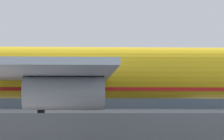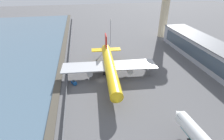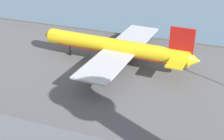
# 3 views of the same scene
# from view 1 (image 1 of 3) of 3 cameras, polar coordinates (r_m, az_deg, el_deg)

# --- Properties ---
(ground_plane) EXTENTS (500.00, 500.00, 0.00)m
(ground_plane) POSITION_cam_1_polar(r_m,az_deg,el_deg) (59.55, -1.56, -5.93)
(ground_plane) COLOR #565659
(perimeter_fence) EXTENTS (280.00, 0.10, 2.28)m
(perimeter_fence) POSITION_cam_1_polar(r_m,az_deg,el_deg) (43.60, 0.30, -5.27)
(perimeter_fence) COLOR slate
(perimeter_fence) RESTS_ON ground
(cargo_jet_yellow) EXTENTS (54.37, 46.79, 15.61)m
(cargo_jet_yellow) POSITION_cam_1_polar(r_m,az_deg,el_deg) (63.96, -3.88, -0.42)
(cargo_jet_yellow) COLOR yellow
(cargo_jet_yellow) RESTS_ON ground
(baggage_tug) EXTENTS (3.58, 2.93, 1.80)m
(baggage_tug) POSITION_cam_1_polar(r_m,az_deg,el_deg) (46.72, 1.32, -5.57)
(baggage_tug) COLOR #19519E
(baggage_tug) RESTS_ON ground
(terminal_building) EXTENTS (119.45, 15.67, 12.16)m
(terminal_building) POSITION_cam_1_polar(r_m,az_deg,el_deg) (122.59, 0.68, -1.91)
(terminal_building) COLOR #9EA3AD
(terminal_building) RESTS_ON ground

